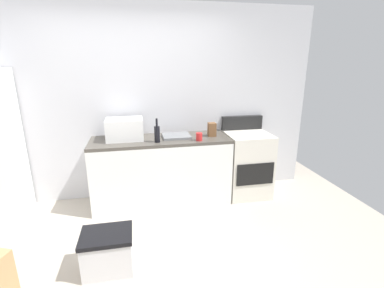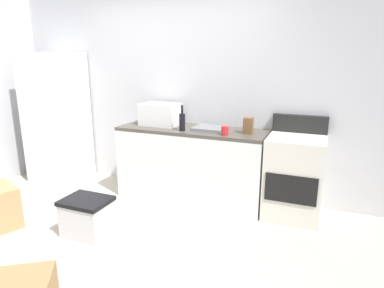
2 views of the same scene
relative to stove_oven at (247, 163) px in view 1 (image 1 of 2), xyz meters
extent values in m
plane|color=#B2A899|center=(-1.52, -1.21, -0.47)|extent=(6.00, 6.00, 0.00)
cube|color=silver|center=(-1.52, 0.34, 0.83)|extent=(5.00, 0.10, 2.60)
cube|color=white|center=(-1.22, -0.01, -0.04)|extent=(1.80, 0.60, 0.86)
cube|color=#4C473F|center=(-1.22, -0.01, 0.41)|extent=(1.80, 0.60, 0.04)
cube|color=silver|center=(0.00, -0.01, -0.02)|extent=(0.60, 0.60, 0.90)
cube|color=black|center=(0.00, -0.31, -0.05)|extent=(0.52, 0.02, 0.30)
cube|color=black|center=(0.00, 0.25, 0.53)|extent=(0.60, 0.08, 0.20)
cube|color=white|center=(-1.67, 0.05, 0.57)|extent=(0.46, 0.34, 0.27)
cube|color=slate|center=(-1.01, 0.02, 0.45)|extent=(0.36, 0.32, 0.03)
cylinder|color=black|center=(-1.27, -0.17, 0.53)|extent=(0.07, 0.07, 0.20)
cylinder|color=black|center=(-1.27, -0.17, 0.68)|extent=(0.03, 0.03, 0.10)
cylinder|color=red|center=(-0.75, -0.20, 0.48)|extent=(0.08, 0.08, 0.10)
cube|color=brown|center=(-0.53, -0.02, 0.52)|extent=(0.10, 0.10, 0.18)
cube|color=silver|center=(-1.84, -1.23, -0.30)|extent=(0.44, 0.34, 0.34)
cube|color=black|center=(-1.84, -1.23, -0.11)|extent=(0.46, 0.36, 0.04)
camera|label=1|loc=(-1.51, -3.51, 1.42)|focal=26.07mm
camera|label=2|loc=(0.26, -3.61, 1.26)|focal=30.90mm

